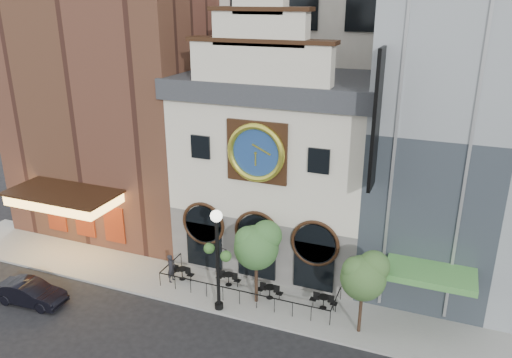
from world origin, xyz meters
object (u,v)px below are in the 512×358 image
object	(u,v)px
car_left	(30,293)
tree_right	(364,274)
pedestrian	(171,268)
lamppost	(217,249)
bistro_3	(323,301)
tree_left	(257,244)
bistro_0	(182,273)
bistro_1	(228,278)
bistro_2	(270,291)

from	to	relation	value
car_left	tree_right	distance (m)	19.03
car_left	pedestrian	world-z (taller)	pedestrian
lamppost	pedestrian	bearing A→B (deg)	179.88
bistro_3	pedestrian	bearing A→B (deg)	-176.06
tree_left	lamppost	bearing A→B (deg)	-139.64
pedestrian	tree_right	size ratio (longest dim) A/B	0.39
bistro_0	bistro_1	world-z (taller)	same
bistro_0	tree_right	xyz separation A→B (m)	(11.30, -1.04, 2.96)
lamppost	bistro_3	bearing A→B (deg)	42.84
bistro_2	bistro_3	size ratio (longest dim) A/B	1.00
lamppost	car_left	bearing A→B (deg)	-141.16
bistro_0	lamppost	world-z (taller)	lamppost
bistro_1	tree_left	xyz separation A→B (m)	(2.25, -0.92, 3.25)
tree_right	lamppost	bearing A→B (deg)	-173.36
pedestrian	tree_right	xyz separation A→B (m)	(11.81, -0.64, 2.53)
lamppost	tree_left	world-z (taller)	lamppost
bistro_2	tree_left	world-z (taller)	tree_left
bistro_2	car_left	bearing A→B (deg)	-157.18
bistro_0	tree_left	xyz separation A→B (m)	(5.23, -0.47, 3.25)
bistro_3	tree_right	xyz separation A→B (m)	(2.31, -1.29, 2.96)
car_left	tree_right	world-z (taller)	tree_right
car_left	tree_left	size ratio (longest dim) A/B	0.84
bistro_1	pedestrian	xyz separation A→B (m)	(-3.49, -0.86, 0.44)
bistro_1	pedestrian	distance (m)	3.62
bistro_3	bistro_0	bearing A→B (deg)	-178.42
tree_right	bistro_3	bearing A→B (deg)	150.86
bistro_1	car_left	world-z (taller)	car_left
pedestrian	bistro_3	bearing A→B (deg)	-85.24
car_left	lamppost	size ratio (longest dim) A/B	0.70
bistro_3	pedestrian	distance (m)	9.53
pedestrian	lamppost	size ratio (longest dim) A/B	0.30
tree_left	bistro_1	bearing A→B (deg)	157.72
tree_right	bistro_2	bearing A→B (deg)	168.48
bistro_0	tree_right	world-z (taller)	tree_right
bistro_1	bistro_3	bearing A→B (deg)	-2.00
bistro_0	lamppost	size ratio (longest dim) A/B	0.26
pedestrian	tree_left	size ratio (longest dim) A/B	0.36
bistro_0	bistro_3	bearing A→B (deg)	1.58
bistro_0	pedestrian	bearing A→B (deg)	-141.67
bistro_0	lamppost	xyz separation A→B (m)	(3.48, -1.95, 3.30)
bistro_2	pedestrian	bearing A→B (deg)	-175.62
bistro_2	tree_right	distance (m)	6.34
bistro_3	tree_right	world-z (taller)	tree_right
bistro_1	lamppost	bearing A→B (deg)	-78.21
bistro_3	lamppost	size ratio (longest dim) A/B	0.26
bistro_0	tree_left	distance (m)	6.17
bistro_2	lamppost	world-z (taller)	lamppost
bistro_2	tree_left	bearing A→B (deg)	-136.68
tree_left	bistro_0	bearing A→B (deg)	174.91
bistro_2	tree_right	world-z (taller)	tree_right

